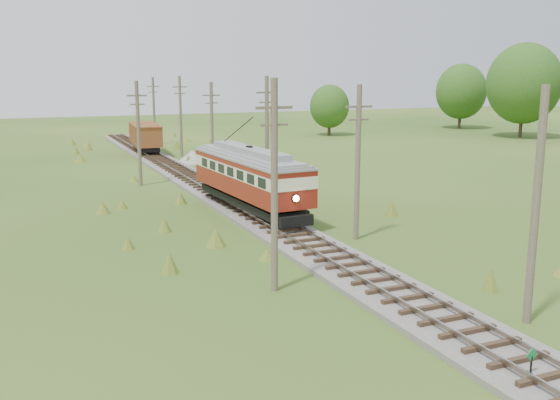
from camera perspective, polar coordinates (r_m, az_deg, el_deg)
name	(u,v)px	position (r m, az deg, el deg)	size (l,w,h in m)	color
railbed_main	(214,192)	(48.48, -6.03, 0.77)	(3.60, 96.00, 0.57)	#605B54
switch_marker	(531,361)	(20.86, 22.00, -13.53)	(0.45, 0.06, 1.08)	black
streetcar	(250,174)	(40.74, -2.79, 2.38)	(3.78, 13.00, 5.90)	black
gondola	(145,136)	(73.46, -12.23, 5.76)	(3.61, 9.06, 2.94)	black
gravel_pile	(194,157)	(65.86, -7.86, 3.91)	(3.49, 3.70, 1.27)	gray
utility_pole_r_1	(536,208)	(24.31, 22.35, -0.68)	(0.30, 0.30, 8.80)	brown
utility_pole_r_2	(358,161)	(34.58, 7.12, 3.53)	(1.60, 0.30, 8.60)	brown
utility_pole_r_3	(267,136)	(46.12, -1.20, 5.85)	(1.60, 0.30, 9.00)	brown
utility_pole_r_4	(212,127)	(58.29, -6.24, 6.67)	(1.60, 0.30, 8.40)	brown
utility_pole_r_5	(181,115)	(70.86, -9.07, 7.65)	(1.60, 0.30, 8.90)	brown
utility_pole_r_6	(154,110)	(83.46, -11.45, 8.05)	(1.60, 0.30, 8.70)	brown
utility_pole_l_a	(274,185)	(25.91, -0.52, 1.42)	(1.60, 0.30, 9.00)	brown
utility_pole_l_b	(139,132)	(52.62, -12.81, 6.05)	(1.60, 0.30, 8.60)	brown
tree_right_4	(524,84)	(97.32, 21.41, 9.89)	(10.50, 10.50, 13.53)	#38281C
tree_right_5	(461,91)	(110.61, 16.23, 9.51)	(8.40, 8.40, 10.82)	#38281C
tree_mid_b	(329,106)	(94.56, 4.54, 8.53)	(5.88, 5.88, 7.57)	#38281C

